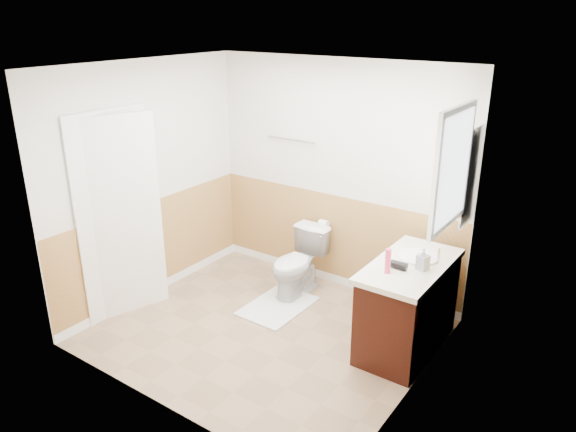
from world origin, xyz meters
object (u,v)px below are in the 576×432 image
Objects in this scene: toilet at (298,263)px; soap_dispenser at (423,259)px; lotion_bottle at (388,261)px; bath_mat at (278,306)px; vanity_cabinet at (408,309)px.

toilet is 1.65m from soap_dispenser.
toilet is 3.31× the size of lotion_bottle.
bath_mat is 0.73× the size of vanity_cabinet.
soap_dispenser is (0.22, 0.23, -0.01)m from lotion_bottle.
lotion_bottle reaches higher than soap_dispenser.
lotion_bottle is at bearing -109.32° from vanity_cabinet.
lotion_bottle is (1.29, -0.56, 0.60)m from toilet.
toilet is 0.91× the size of bath_mat.
lotion_bottle is at bearing -22.86° from toilet.
soap_dispenser reaches higher than toilet.
vanity_cabinet is at bearing -10.57° from toilet.
toilet is 1.53m from lotion_bottle.
soap_dispenser is at bearing -24.43° from vanity_cabinet.
soap_dispenser reaches higher than bath_mat.
vanity_cabinet is (1.39, -0.28, 0.04)m from toilet.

